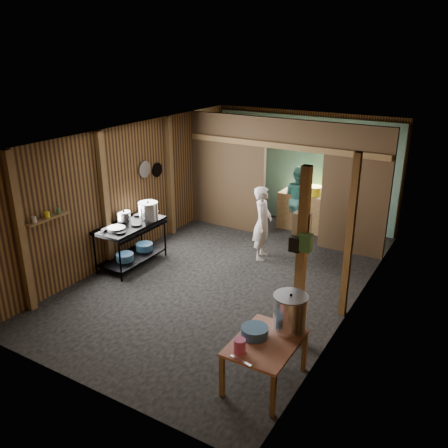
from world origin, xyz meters
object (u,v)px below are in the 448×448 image
Objects in this scene: yellow_tub at (314,191)px; cook at (262,223)px; prep_table at (265,362)px; pink_bucket at (240,346)px; stove_pot_large at (148,212)px; stock_pot at (290,314)px; gas_range at (131,244)px.

cook is at bearing -99.56° from yellow_tub.
prep_table is 0.55m from pink_bucket.
stove_pot_large is at bearing -125.04° from yellow_tub.
cook is (-1.51, 3.67, 0.05)m from pink_bucket.
pink_bucket is at bearing -113.61° from stock_pot.
stock_pot is 1.42× the size of yellow_tub.
gas_range is at bearing 148.96° from pink_bucket.
cook reaches higher than stove_pot_large.
yellow_tub is (2.18, 3.10, -0.06)m from stove_pot_large.
prep_table is 2.75× the size of stove_pot_large.
yellow_tub is 1.96m from cook.
prep_table is at bearing -169.13° from cook.
gas_range is 3.94× the size of yellow_tub.
prep_table is at bearing -75.42° from yellow_tub.
prep_table is 3.75m from cook.
stove_pot_large is at bearing 64.47° from gas_range.
pink_bucket is (3.54, -2.13, 0.27)m from gas_range.
cook is at bearing 116.91° from prep_table.
stove_pot_large is 0.73× the size of stock_pot.
gas_range is 0.71m from stove_pot_large.
stove_pot_large reaches higher than pink_bucket.
yellow_tub is (-1.51, 4.86, 0.11)m from stock_pot.
stock_pot is (3.86, -1.40, 0.42)m from gas_range.
cook is (-1.83, 2.94, -0.10)m from stock_pot.
pink_bucket is 5.72m from yellow_tub.
stock_pot reaches higher than yellow_tub.
cook is (1.85, 1.19, -0.26)m from stove_pot_large.
cook is (-0.32, -1.92, -0.21)m from yellow_tub.
cook reaches higher than prep_table.
prep_table is 5.99× the size of pink_bucket.
stove_pot_large is (0.17, 0.36, 0.59)m from gas_range.
pink_bucket is (3.37, -2.49, -0.31)m from stove_pot_large.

